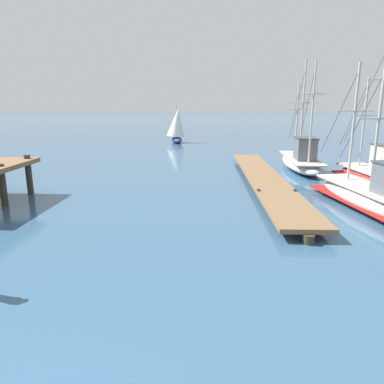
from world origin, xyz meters
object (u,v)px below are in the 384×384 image
at_px(distant_sailboat, 177,126).
at_px(fishing_boat_4, 377,174).
at_px(fishing_boat_0, 377,197).
at_px(fishing_boat_1, 301,160).

bearing_deg(distant_sailboat, fishing_boat_4, -57.16).
height_order(fishing_boat_0, fishing_boat_1, fishing_boat_1).
height_order(fishing_boat_4, distant_sailboat, fishing_boat_4).
xyz_separation_m(fishing_boat_4, distant_sailboat, (-13.24, 20.51, 1.22)).
bearing_deg(fishing_boat_0, distant_sailboat, 114.09).
relative_size(fishing_boat_0, fishing_boat_4, 1.14).
height_order(fishing_boat_1, fishing_boat_4, fishing_boat_4).
bearing_deg(fishing_boat_1, fishing_boat_4, -55.96).
distance_m(fishing_boat_4, distant_sailboat, 24.45).
relative_size(fishing_boat_4, distant_sailboat, 1.78).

